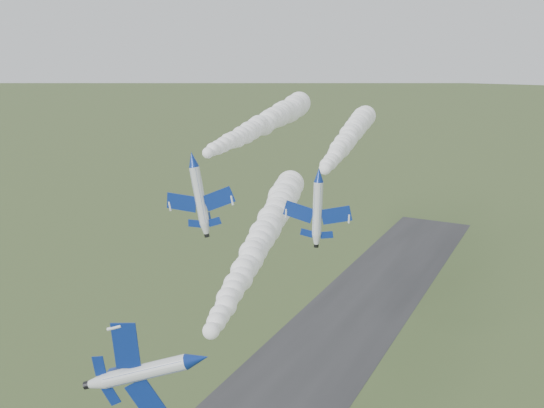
# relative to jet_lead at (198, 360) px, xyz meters

# --- Properties ---
(runway) EXTENTS (24.00, 260.00, 0.04)m
(runway) POSITION_rel_jet_lead_xyz_m (-12.66, 40.41, -32.68)
(runway) COLOR #2A2A2D
(runway) RESTS_ON ground
(jet_lead) EXTENTS (6.14, 12.78, 10.36)m
(jet_lead) POSITION_rel_jet_lead_xyz_m (0.00, 0.00, 0.00)
(jet_lead) COLOR silver
(smoke_trail_jet_lead) EXTENTS (24.81, 56.71, 5.12)m
(smoke_trail_jet_lead) POSITION_rel_jet_lead_xyz_m (-9.55, 31.12, 1.85)
(smoke_trail_jet_lead) COLOR white
(jet_pair_left) EXTENTS (11.22, 13.39, 3.61)m
(jet_pair_left) POSITION_rel_jet_lead_xyz_m (-21.91, 32.05, 11.94)
(jet_pair_left) COLOR silver
(smoke_trail_jet_pair_left) EXTENTS (18.52, 69.36, 5.88)m
(smoke_trail_jet_pair_left) POSITION_rel_jet_lead_xyz_m (-29.01, 69.12, 12.84)
(smoke_trail_jet_pair_left) COLOR white
(jet_pair_right) EXTENTS (9.70, 11.39, 2.82)m
(jet_pair_right) POSITION_rel_jet_lead_xyz_m (-1.62, 32.74, 11.37)
(jet_pair_right) COLOR silver
(smoke_trail_jet_pair_right) EXTENTS (15.92, 54.82, 4.63)m
(smoke_trail_jet_pair_right) POSITION_rel_jet_lead_xyz_m (-8.01, 62.36, 12.30)
(smoke_trail_jet_pair_right) COLOR white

